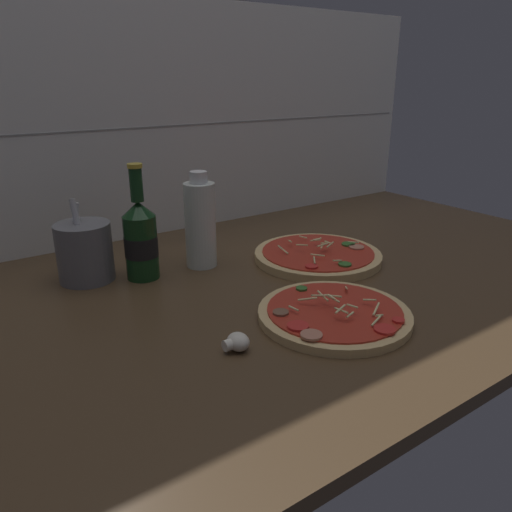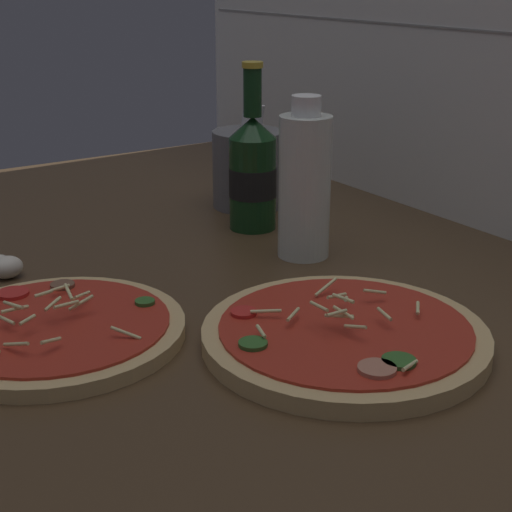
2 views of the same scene
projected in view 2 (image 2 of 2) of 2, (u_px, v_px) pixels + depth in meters
counter_slab at (235, 326)px, 85.40cm from camera, size 160.00×90.00×2.50cm
pizza_near at (55, 330)px, 79.59cm from camera, size 26.33×26.33×4.82cm
pizza_far at (345, 336)px, 78.02cm from camera, size 28.66×28.66×5.27cm
beer_bottle at (253, 171)px, 110.90cm from camera, size 6.78×6.78×23.57cm
oil_bottle at (305, 184)px, 99.62cm from camera, size 6.69×6.69×20.81cm
mushroom_left at (6, 267)px, 95.06cm from camera, size 4.12×3.92×2.74cm
utensil_crock at (248, 168)px, 122.29cm from camera, size 11.06×11.06×17.07cm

